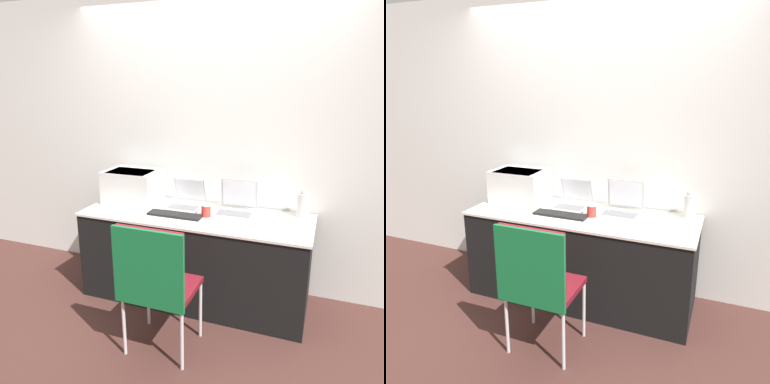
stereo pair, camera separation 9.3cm
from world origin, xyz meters
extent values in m
plane|color=#472823|center=(0.00, 0.00, 0.00)|extent=(14.00, 14.00, 0.00)
cube|color=silver|center=(0.00, 0.72, 1.30)|extent=(8.00, 0.05, 2.60)
cube|color=black|center=(0.00, 0.33, 0.38)|extent=(1.90, 0.67, 0.76)
cube|color=silver|center=(0.00, 0.33, 0.77)|extent=(1.92, 0.69, 0.02)
cube|color=silver|center=(-0.65, 0.45, 0.92)|extent=(0.48, 0.36, 0.30)
cube|color=black|center=(-0.65, 0.41, 1.05)|extent=(0.38, 0.27, 0.05)
cube|color=#B7B7BC|center=(-0.15, 0.43, 0.78)|extent=(0.29, 0.24, 0.02)
cube|color=slate|center=(-0.15, 0.42, 0.79)|extent=(0.26, 0.13, 0.00)
cube|color=#B7B7BC|center=(-0.15, 0.60, 0.90)|extent=(0.29, 0.10, 0.23)
cube|color=silver|center=(-0.15, 0.59, 0.91)|extent=(0.26, 0.08, 0.20)
cube|color=#B7B7BC|center=(0.31, 0.42, 0.78)|extent=(0.32, 0.26, 0.02)
cube|color=slate|center=(0.31, 0.41, 0.79)|extent=(0.28, 0.14, 0.00)
cube|color=#B7B7BC|center=(0.31, 0.58, 0.92)|extent=(0.32, 0.06, 0.26)
cube|color=silver|center=(0.31, 0.57, 0.92)|extent=(0.29, 0.05, 0.23)
cube|color=black|center=(-0.15, 0.23, 0.79)|extent=(0.46, 0.13, 0.02)
cylinder|color=red|center=(0.10, 0.31, 0.82)|extent=(0.08, 0.08, 0.09)
cylinder|color=white|center=(0.10, 0.31, 0.87)|extent=(0.08, 0.08, 0.01)
cylinder|color=silver|center=(0.85, 0.58, 0.87)|extent=(0.10, 0.10, 0.20)
sphere|color=silver|center=(0.85, 0.58, 0.98)|extent=(0.06, 0.06, 0.06)
cube|color=maroon|center=(0.01, -0.36, 0.47)|extent=(0.46, 0.40, 0.04)
cube|color=maroon|center=(0.01, -0.54, 0.73)|extent=(0.46, 0.03, 0.48)
cylinder|color=silver|center=(-0.21, -0.17, 0.23)|extent=(0.02, 0.02, 0.45)
cylinder|color=silver|center=(0.22, -0.17, 0.23)|extent=(0.02, 0.02, 0.45)
cylinder|color=silver|center=(-0.21, -0.54, 0.23)|extent=(0.02, 0.02, 0.45)
cylinder|color=silver|center=(0.22, -0.54, 0.23)|extent=(0.02, 0.02, 0.45)
cube|color=#146633|center=(0.01, -0.57, 0.71)|extent=(0.49, 0.02, 0.53)
camera|label=1|loc=(1.00, -2.45, 1.83)|focal=35.00mm
camera|label=2|loc=(1.09, -2.42, 1.83)|focal=35.00mm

